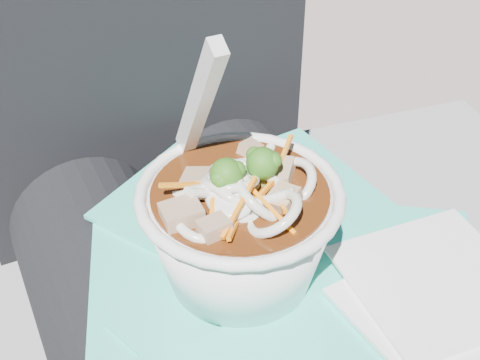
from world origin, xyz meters
name	(u,v)px	position (x,y,z in m)	size (l,w,h in m)	color
lap	(253,357)	(0.00, 0.00, 0.51)	(0.31, 0.48, 0.15)	black
person_body	(207,260)	(0.00, 0.09, 0.54)	(0.34, 0.94, 0.98)	black
plastic_bag	(287,294)	(0.02, -0.02, 0.59)	(0.34, 0.43, 0.01)	#31CDB3
napkins	(438,298)	(0.11, -0.07, 0.60)	(0.14, 0.15, 0.01)	white
udon_bowl	(240,223)	(-0.01, 0.01, 0.65)	(0.17, 0.17, 0.19)	white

